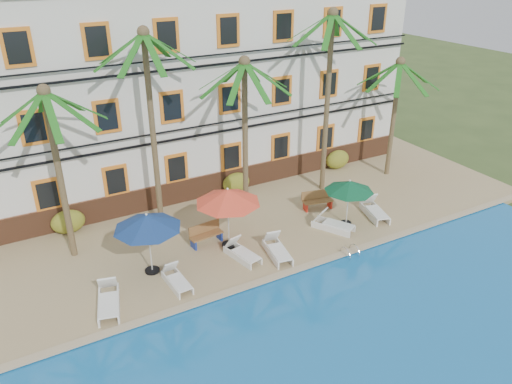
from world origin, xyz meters
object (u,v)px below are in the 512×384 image
lounger_b (176,279)px  pool_ladder (350,254)px  palm_a (55,151)px  bench_right (317,200)px  lounger_a (108,300)px  lounger_c (242,252)px  bench_left (205,234)px  umbrella_red (228,197)px  lounger_f (374,210)px  umbrella_green (349,186)px  palm_c (245,116)px  palm_d (329,81)px  palm_b (150,107)px  umbrella_blue (147,222)px  lounger_d (277,249)px  palm_e (396,100)px  lounger_e (332,224)px

lounger_b → pool_ladder: (7.18, -1.50, -0.26)m
palm_a → lounger_b: 6.75m
bench_right → lounger_a: bearing=-166.6°
palm_a → lounger_b: size_ratio=4.17×
palm_a → lounger_c: size_ratio=3.83×
palm_a → bench_left: size_ratio=4.70×
umbrella_red → lounger_f: umbrella_red is taller
umbrella_green → pool_ladder: bearing=-124.7°
lounger_f → umbrella_green: bearing=178.5°
pool_ladder → lounger_c: bearing=154.9°
lounger_a → pool_ladder: lounger_a is taller
umbrella_green → bench_right: umbrella_green is taller
palm_c → palm_d: bearing=3.7°
palm_b → pool_ladder: palm_b is taller
umbrella_blue → umbrella_red: bearing=3.8°
lounger_d → bench_right: 4.74m
palm_d → pool_ladder: (-2.72, -5.77, -5.82)m
palm_a → lounger_d: (7.44, -4.20, -4.40)m
lounger_a → lounger_f: bearing=2.8°
umbrella_red → lounger_b: umbrella_red is taller
lounger_f → bench_right: lounger_f is taller
palm_b → lounger_b: size_ratio=5.12×
palm_e → lounger_d: (-9.91, -4.20, -4.00)m
umbrella_green → bench_left: (-6.44, 1.63, -1.46)m
palm_b → umbrella_green: bearing=-28.8°
palm_c → lounger_c: bearing=-120.4°
lounger_e → pool_ladder: bearing=-106.2°
bench_right → pool_ladder: size_ratio=2.11×
palm_e → pool_ladder: size_ratio=8.86×
lounger_a → lounger_b: bearing=1.2°
palm_d → palm_e: size_ratio=1.40×
bench_left → palm_e: bearing=8.7°
umbrella_blue → lounger_e: 8.57m
umbrella_red → lounger_e: bearing=-12.4°
umbrella_green → lounger_f: umbrella_green is taller
lounger_d → bench_right: (3.93, 2.65, 0.17)m
umbrella_red → lounger_c: (0.03, -1.13, -2.10)m
palm_a → lounger_d: bearing=-29.5°
lounger_a → pool_ladder: size_ratio=2.88×
palm_b → palm_c: palm_b is taller
palm_a → bench_right: size_ratio=4.63×
umbrella_green → lounger_c: (-5.61, -0.18, -1.66)m
lounger_a → bench_right: bearing=13.4°
lounger_b → lounger_d: (4.43, -0.09, 0.04)m
lounger_c → umbrella_green: bearing=1.9°
lounger_b → bench_left: 3.17m
lounger_b → bench_right: bench_right is taller
lounger_e → bench_left: bench_left is taller
lounger_d → bench_left: size_ratio=1.32×
palm_a → lounger_a: size_ratio=3.38×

